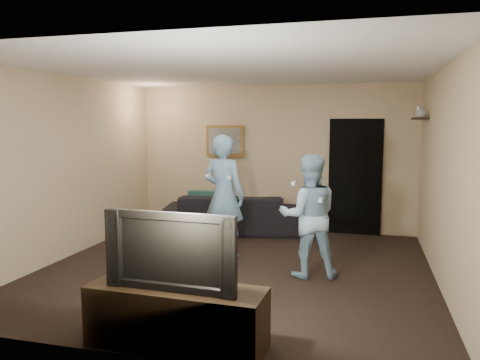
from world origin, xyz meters
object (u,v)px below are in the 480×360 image
(wii_player_right, at_px, (309,216))
(sofa, at_px, (232,213))
(television, at_px, (175,249))
(wii_player_left, at_px, (224,196))
(tv_console, at_px, (176,318))

(wii_player_right, bearing_deg, sofa, 127.39)
(television, bearing_deg, wii_player_right, 70.73)
(television, relative_size, wii_player_right, 0.75)
(sofa, height_order, wii_player_right, wii_player_right)
(wii_player_left, bearing_deg, tv_console, -81.10)
(tv_console, distance_m, television, 0.61)
(wii_player_right, bearing_deg, wii_player_left, 154.38)
(tv_console, relative_size, wii_player_left, 0.88)
(sofa, relative_size, wii_player_right, 1.51)
(sofa, bearing_deg, wii_player_right, 116.44)
(tv_console, height_order, wii_player_left, wii_player_left)
(wii_player_left, distance_m, wii_player_right, 1.45)
(tv_console, bearing_deg, sofa, 102.00)
(sofa, bearing_deg, wii_player_left, 90.34)
(tv_console, relative_size, wii_player_right, 1.00)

